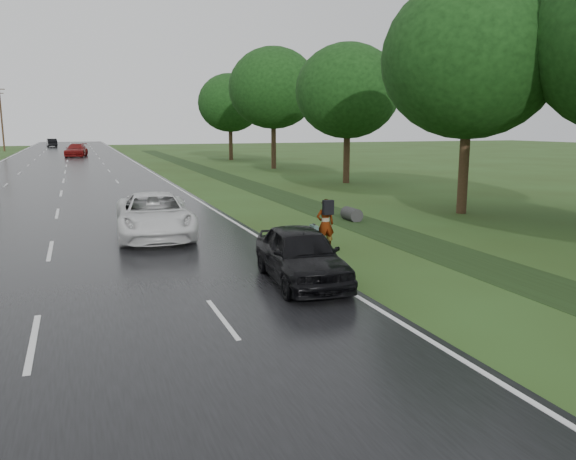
{
  "coord_description": "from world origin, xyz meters",
  "views": [
    {
      "loc": [
        0.95,
        -10.59,
        3.89
      ],
      "look_at": [
        5.81,
        2.36,
        1.3
      ],
      "focal_mm": 35.0,
      "sensor_mm": 36.0,
      "label": 1
    }
  ],
  "objects": [
    {
      "name": "far_car_red",
      "position": [
        1.0,
        64.75,
        0.84
      ],
      "size": [
        3.1,
        5.82,
        1.61
      ],
      "primitive_type": "imported",
      "rotation": [
        0.0,
        0.0,
        -0.16
      ],
      "color": "maroon",
      "rests_on": "road"
    },
    {
      "name": "dark_sedan",
      "position": [
        6.0,
        1.94,
        0.74
      ],
      "size": [
        2.0,
        4.24,
        1.4
      ],
      "primitive_type": "imported",
      "rotation": [
        0.0,
        0.0,
        -0.08
      ],
      "color": "black",
      "rests_on": "road"
    },
    {
      "name": "ground",
      "position": [
        0.0,
        0.0,
        0.0
      ],
      "size": [
        220.0,
        220.0,
        0.0
      ],
      "primitive_type": "plane",
      "color": "#2B3F16",
      "rests_on": "ground"
    },
    {
      "name": "center_line",
      "position": [
        0.0,
        45.0,
        0.04
      ],
      "size": [
        0.12,
        180.0,
        0.01
      ],
      "primitive_type": "cube",
      "color": "silver",
      "rests_on": "road"
    },
    {
      "name": "drainage_ditch",
      "position": [
        11.5,
        18.71,
        0.04
      ],
      "size": [
        2.2,
        120.0,
        0.56
      ],
      "color": "black",
      "rests_on": "ground"
    },
    {
      "name": "tree_east_f",
      "position": [
        17.5,
        52.0,
        6.37
      ],
      "size": [
        7.2,
        7.2,
        9.62
      ],
      "color": "#342715",
      "rests_on": "ground"
    },
    {
      "name": "tree_east_d",
      "position": [
        17.8,
        38.0,
        7.15
      ],
      "size": [
        8.0,
        8.0,
        10.76
      ],
      "color": "#342715",
      "rests_on": "ground"
    },
    {
      "name": "tree_east_b",
      "position": [
        17.0,
        10.0,
        6.68
      ],
      "size": [
        7.6,
        7.6,
        10.11
      ],
      "color": "#342715",
      "rests_on": "ground"
    },
    {
      "name": "utility_pole_distant",
      "position": [
        -9.2,
        85.0,
        5.2
      ],
      "size": [
        1.6,
        0.26,
        10.0
      ],
      "color": "#342715",
      "rests_on": "ground"
    },
    {
      "name": "edge_stripe_east",
      "position": [
        6.75,
        45.0,
        0.04
      ],
      "size": [
        0.12,
        180.0,
        0.01
      ],
      "primitive_type": "cube",
      "color": "silver",
      "rests_on": "road"
    },
    {
      "name": "road",
      "position": [
        0.0,
        45.0,
        0.02
      ],
      "size": [
        14.0,
        180.0,
        0.04
      ],
      "primitive_type": "cube",
      "color": "black",
      "rests_on": "ground"
    },
    {
      "name": "tree_east_c",
      "position": [
        18.2,
        24.0,
        6.14
      ],
      "size": [
        7.0,
        7.0,
        9.29
      ],
      "color": "#342715",
      "rests_on": "ground"
    },
    {
      "name": "pedestrian",
      "position": [
        8.18,
        5.35,
        0.83
      ],
      "size": [
        0.73,
        0.68,
        1.61
      ],
      "rotation": [
        0.0,
        0.0,
        3.08
      ],
      "color": "#A5998C",
      "rests_on": "ground"
    },
    {
      "name": "white_pickup",
      "position": [
        3.38,
        9.18,
        0.8
      ],
      "size": [
        2.82,
        5.58,
        1.51
      ],
      "primitive_type": "imported",
      "rotation": [
        0.0,
        0.0,
        -0.06
      ],
      "color": "silver",
      "rests_on": "road"
    },
    {
      "name": "far_car_dark",
      "position": [
        -3.04,
        100.76,
        0.78
      ],
      "size": [
        2.07,
        4.66,
        1.49
      ],
      "primitive_type": "imported",
      "rotation": [
        0.0,
        0.0,
        3.25
      ],
      "color": "black",
      "rests_on": "road"
    }
  ]
}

